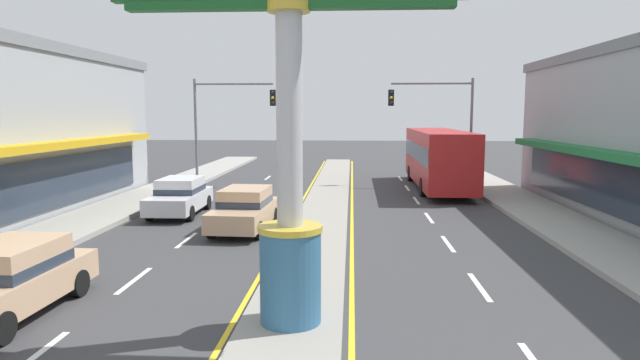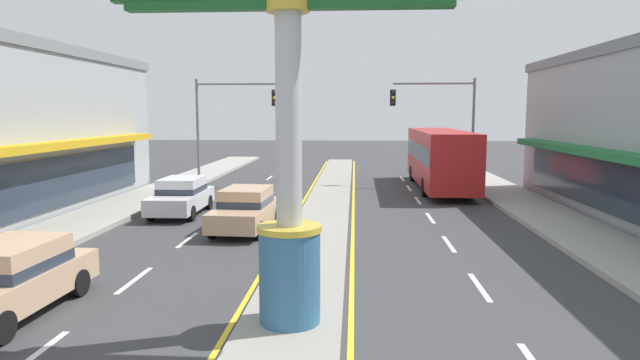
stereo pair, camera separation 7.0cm
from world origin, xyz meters
name	(u,v)px [view 2 (the right image)]	position (x,y,z in m)	size (l,w,h in m)	color
median_strip	(324,215)	(0.00, 18.00, 0.07)	(2.05, 52.00, 0.14)	gray
sidewalk_left	(86,221)	(-9.03, 16.00, 0.09)	(2.82, 60.00, 0.18)	#9E9B93
sidewalk_right	(569,228)	(9.03, 16.00, 0.09)	(2.82, 60.00, 0.18)	#9E9B93
lane_markings	(322,223)	(0.00, 16.65, 0.00)	(8.79, 52.00, 0.01)	silver
district_sign	(289,128)	(0.00, 6.36, 3.93)	(6.60, 1.26, 7.45)	#33668C
traffic_light_left_side	(227,113)	(-6.26, 27.74, 4.25)	(4.86, 0.46, 6.20)	slate
traffic_light_right_side	(443,113)	(6.26, 27.87, 4.25)	(4.86, 0.46, 6.20)	slate
sedan_near_right_lane	(9,278)	(-5.97, 6.71, 0.79)	(1.95, 4.36, 1.53)	tan
sedan_far_right_lane	(246,209)	(-2.67, 15.28, 0.79)	(2.02, 4.39, 1.53)	tan
bus_near_left_lane	(440,156)	(5.97, 26.65, 1.87)	(2.62, 11.22, 3.26)	#B21E1E
sedan_mid_left_lane	(181,196)	(-5.97, 18.16, 0.79)	(1.88, 4.32, 1.53)	silver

